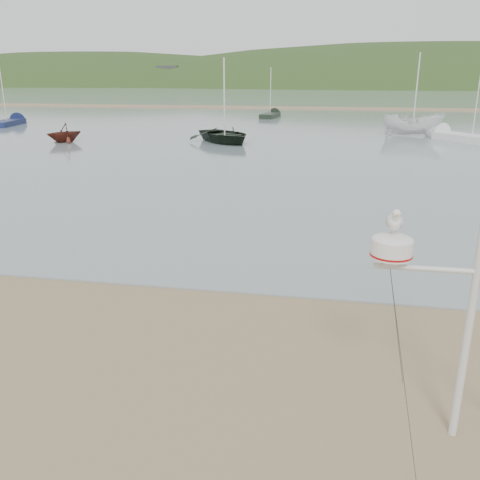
% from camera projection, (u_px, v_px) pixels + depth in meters
% --- Properties ---
extents(ground, '(560.00, 560.00, 0.00)m').
position_uv_depth(ground, '(94.00, 388.00, 8.03)').
color(ground, '#7F6849').
rests_on(ground, ground).
extents(water, '(560.00, 256.00, 0.04)m').
position_uv_depth(water, '(323.00, 94.00, 131.46)').
color(water, slate).
rests_on(water, ground).
extents(sandbar, '(560.00, 7.00, 0.07)m').
position_uv_depth(sandbar, '(311.00, 108.00, 73.47)').
color(sandbar, '#7F6849').
rests_on(sandbar, water).
extents(hill_ridge, '(620.00, 180.00, 80.00)m').
position_uv_depth(hill_ridge, '(368.00, 131.00, 230.73)').
color(hill_ridge, '#223817').
rests_on(hill_ridge, ground).
extents(far_cottages, '(294.40, 6.30, 8.00)m').
position_uv_depth(far_cottages, '(336.00, 77.00, 189.56)').
color(far_cottages, beige).
rests_on(far_cottages, ground).
extents(mast_rig, '(2.25, 2.40, 5.08)m').
position_uv_depth(mast_rig, '(460.00, 357.00, 6.60)').
color(mast_rig, silver).
rests_on(mast_rig, ground).
extents(boat_dark, '(3.61, 3.41, 5.40)m').
position_uv_depth(boat_dark, '(224.00, 104.00, 35.83)').
color(boat_dark, black).
rests_on(boat_dark, water).
extents(boat_red, '(2.64, 2.39, 2.61)m').
position_uv_depth(boat_red, '(63.00, 124.00, 36.53)').
color(boat_red, '#4E1B12').
rests_on(boat_red, water).
extents(boat_white, '(1.99, 1.95, 4.72)m').
position_uv_depth(boat_white, '(415.00, 106.00, 39.98)').
color(boat_white, silver).
rests_on(boat_white, water).
extents(sailboat_white_near, '(6.11, 7.20, 7.57)m').
position_uv_depth(sailboat_white_near, '(449.00, 136.00, 38.58)').
color(sailboat_white_near, silver).
rests_on(sailboat_white_near, ground).
extents(sailboat_blue_near, '(2.84, 6.97, 6.75)m').
position_uv_depth(sailboat_blue_near, '(15.00, 121.00, 50.47)').
color(sailboat_blue_near, '#141C46').
rests_on(sailboat_blue_near, ground).
extents(sailboat_dark_mid, '(2.15, 6.05, 5.92)m').
position_uv_depth(sailboat_dark_mid, '(273.00, 114.00, 58.99)').
color(sailboat_dark_mid, black).
rests_on(sailboat_dark_mid, ground).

